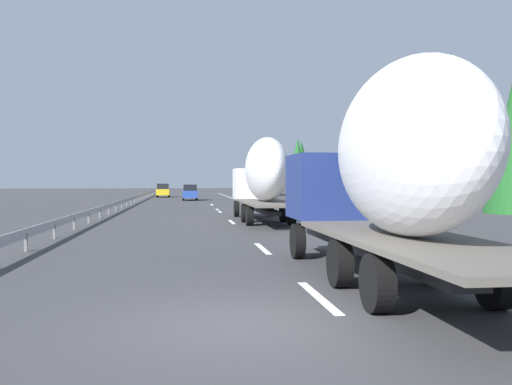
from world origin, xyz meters
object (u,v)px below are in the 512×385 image
(truck_trailing, at_px, (388,167))
(road_sign, at_px, (274,183))
(car_blue_sedan, at_px, (190,192))
(car_yellow_coupe, at_px, (163,190))
(truck_lead, at_px, (264,175))

(truck_trailing, height_order, road_sign, truck_trailing)
(truck_trailing, xyz_separation_m, car_blue_sedan, (55.89, 3.76, -1.68))
(car_yellow_coupe, relative_size, car_blue_sedan, 0.99)
(truck_trailing, height_order, car_yellow_coupe, truck_trailing)
(car_yellow_coupe, height_order, car_blue_sedan, car_yellow_coupe)
(truck_lead, bearing_deg, truck_trailing, -180.00)
(truck_lead, xyz_separation_m, car_blue_sedan, (36.29, 3.76, -1.67))
(road_sign, bearing_deg, truck_lead, 168.95)
(truck_trailing, xyz_separation_m, road_sign, (35.47, -3.10, -0.51))
(car_yellow_coupe, height_order, road_sign, road_sign)
(truck_lead, height_order, road_sign, truck_lead)
(truck_trailing, height_order, car_blue_sedan, truck_trailing)
(car_yellow_coupe, distance_m, car_blue_sedan, 13.78)
(truck_lead, xyz_separation_m, truck_trailing, (-19.60, -0.00, 0.01))
(truck_lead, distance_m, truck_trailing, 19.60)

